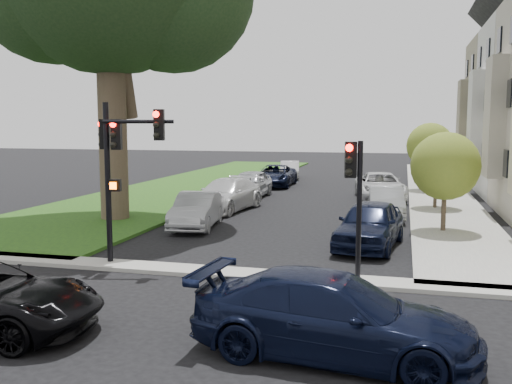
% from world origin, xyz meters
% --- Properties ---
extents(ground, '(140.00, 140.00, 0.00)m').
position_xyz_m(ground, '(0.00, 0.00, 0.00)').
color(ground, black).
rests_on(ground, ground).
extents(grass_strip, '(8.00, 44.00, 0.12)m').
position_xyz_m(grass_strip, '(-9.00, 24.00, 0.06)').
color(grass_strip, '#1F3E18').
rests_on(grass_strip, ground).
extents(sidewalk_right, '(3.50, 44.00, 0.12)m').
position_xyz_m(sidewalk_right, '(6.75, 24.00, 0.06)').
color(sidewalk_right, '#999996').
rests_on(sidewalk_right, ground).
extents(sidewalk_cross, '(60.00, 1.00, 0.12)m').
position_xyz_m(sidewalk_cross, '(0.00, 2.00, 0.06)').
color(sidewalk_cross, '#999996').
rests_on(sidewalk_cross, ground).
extents(small_tree_a, '(2.61, 2.61, 3.92)m').
position_xyz_m(small_tree_a, '(6.20, 9.91, 2.60)').
color(small_tree_a, '#493B2E').
rests_on(small_tree_a, ground).
extents(small_tree_b, '(2.39, 2.39, 3.59)m').
position_xyz_m(small_tree_b, '(6.20, 16.16, 2.39)').
color(small_tree_b, '#493B2E').
rests_on(small_tree_b, ground).
extents(small_tree_c, '(2.84, 2.84, 4.26)m').
position_xyz_m(small_tree_c, '(6.20, 23.84, 2.83)').
color(small_tree_c, '#493B2E').
rests_on(small_tree_c, ground).
extents(traffic_signal_main, '(2.37, 0.69, 4.84)m').
position_xyz_m(traffic_signal_main, '(-3.42, 2.23, 3.34)').
color(traffic_signal_main, black).
rests_on(traffic_signal_main, ground).
extents(traffic_signal_secondary, '(0.50, 0.40, 3.78)m').
position_xyz_m(traffic_signal_secondary, '(3.42, 2.19, 2.64)').
color(traffic_signal_secondary, black).
rests_on(traffic_signal_secondary, ground).
extents(car_cross_far, '(5.42, 2.61, 1.52)m').
position_xyz_m(car_cross_far, '(3.51, -2.87, 0.76)').
color(car_cross_far, black).
rests_on(car_cross_far, ground).
extents(car_parked_0, '(2.48, 4.90, 1.60)m').
position_xyz_m(car_parked_0, '(3.59, 6.68, 0.80)').
color(car_parked_0, black).
rests_on(car_parked_0, ground).
extents(car_parked_1, '(1.82, 4.32, 1.39)m').
position_xyz_m(car_parked_1, '(3.94, 13.15, 0.69)').
color(car_parked_1, '#999BA0').
rests_on(car_parked_1, ground).
extents(car_parked_2, '(3.25, 5.70, 1.50)m').
position_xyz_m(car_parked_2, '(3.42, 19.35, 0.75)').
color(car_parked_2, silver).
rests_on(car_parked_2, ground).
extents(car_parked_5, '(2.14, 4.53, 1.44)m').
position_xyz_m(car_parked_5, '(-3.44, 8.65, 0.72)').
color(car_parked_5, '#999BA0').
rests_on(car_parked_5, ground).
extents(car_parked_6, '(2.88, 5.56, 1.54)m').
position_xyz_m(car_parked_6, '(-3.66, 13.33, 0.77)').
color(car_parked_6, silver).
rests_on(car_parked_6, ground).
extents(car_parked_7, '(1.87, 4.61, 1.57)m').
position_xyz_m(car_parked_7, '(-3.81, 18.31, 0.78)').
color(car_parked_7, '#999BA0').
rests_on(car_parked_7, ground).
extents(car_parked_8, '(2.55, 5.24, 1.44)m').
position_xyz_m(car_parked_8, '(-3.73, 24.41, 0.72)').
color(car_parked_8, black).
rests_on(car_parked_8, ground).
extents(car_parked_9, '(2.11, 4.24, 1.34)m').
position_xyz_m(car_parked_9, '(-3.78, 29.86, 0.67)').
color(car_parked_9, silver).
rests_on(car_parked_9, ground).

